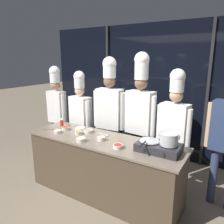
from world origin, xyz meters
name	(u,v)px	position (x,y,z in m)	size (l,w,h in m)	color
ground_plane	(103,194)	(0.00, 0.00, 0.00)	(24.00, 24.00, 0.00)	#7F705B
window_wall_back	(152,91)	(0.00, 1.83, 1.35)	(5.06, 0.09, 2.70)	black
demo_counter	(103,167)	(0.00, 0.00, 0.45)	(2.37, 0.71, 0.90)	#4C3D2D
portable_stove	(159,147)	(0.82, 0.02, 0.95)	(0.54, 0.35, 0.11)	#28282B
frying_pan	(149,139)	(0.70, 0.02, 1.03)	(0.26, 0.45, 0.05)	#ADAFB5
stock_pot	(169,139)	(0.95, 0.02, 1.09)	(0.25, 0.22, 0.15)	#B7BABF
squeeze_bottle_chili	(62,122)	(-0.91, 0.11, 0.97)	(0.06, 0.06, 0.16)	red
prep_bowl_mushrooms	(88,131)	(-0.35, 0.11, 0.92)	(0.15, 0.15, 0.05)	silver
prep_bowl_carrots	(78,133)	(-0.43, -0.03, 0.93)	(0.10, 0.10, 0.06)	silver
prep_bowl_shrimp	(101,138)	(0.01, -0.05, 0.93)	(0.11, 0.11, 0.06)	silver
prep_bowl_chili_flakes	(65,128)	(-0.74, 0.02, 0.93)	(0.12, 0.12, 0.06)	silver
prep_bowl_chicken	(80,129)	(-0.53, 0.13, 0.92)	(0.16, 0.16, 0.05)	silver
prep_bowl_ginger	(81,139)	(-0.21, -0.24, 0.93)	(0.13, 0.13, 0.06)	silver
prep_bowl_rice	(58,131)	(-0.74, -0.15, 0.92)	(0.11, 0.11, 0.05)	silver
prep_bowl_bell_pepper	(118,146)	(0.34, -0.16, 0.92)	(0.13, 0.13, 0.05)	silver
serving_spoon_slotted	(105,135)	(-0.06, 0.15, 0.90)	(0.21, 0.07, 0.02)	#B2B5BA
serving_spoon_solid	(54,129)	(-0.92, -0.05, 0.90)	(0.25, 0.17, 0.02)	olive
chef_head	(57,104)	(-1.51, 0.58, 1.13)	(0.48, 0.21, 1.88)	#232326
chef_sous	(80,113)	(-0.91, 0.60, 1.04)	(0.54, 0.28, 1.81)	#4C4C51
chef_line	(110,108)	(-0.28, 0.63, 1.20)	(0.58, 0.26, 2.05)	#2D3856
chef_pastry	(140,110)	(0.27, 0.67, 1.23)	(0.57, 0.27, 2.12)	#232326
chef_apprentice	(174,124)	(0.85, 0.58, 1.12)	(0.51, 0.26, 1.89)	#2D3856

